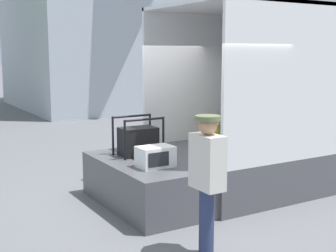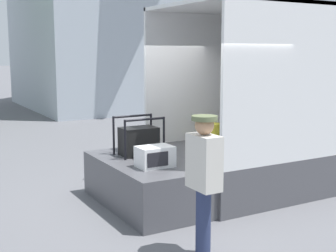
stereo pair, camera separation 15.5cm
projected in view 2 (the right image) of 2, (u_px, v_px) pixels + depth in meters
The scene contains 7 objects.
ground_plane at pixel (178, 199), 7.66m from camera, with size 160.00×160.00×0.00m, color slate.
tailgate_deck at pixel (145, 183), 7.32m from camera, with size 1.19×2.26×0.72m, color #4C4C51.
microwave at pixel (155, 157), 6.85m from camera, with size 0.52×0.37×0.31m.
portable_generator at pixel (140, 140), 7.65m from camera, with size 0.73×0.49×0.63m.
worker_person at pixel (204, 171), 5.41m from camera, with size 0.30×0.44×1.67m.
house_backdrop at pixel (108, 1), 20.49m from camera, with size 7.47×8.12×9.03m.
utility_pole at pixel (288, 23), 21.41m from camera, with size 1.80×0.28×7.13m.
Camera 2 is at (-3.78, -6.34, 2.38)m, focal length 50.00 mm.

